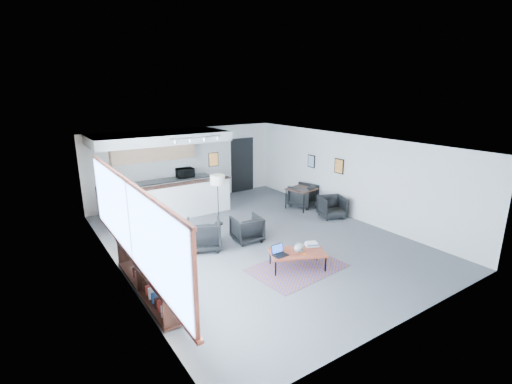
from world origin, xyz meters
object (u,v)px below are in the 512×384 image
microwave (185,172)px  dining_table (301,190)px  floor_lamp (218,182)px  armchair_right (247,228)px  dining_chair_far (303,196)px  coffee_table (297,253)px  armchair_left (204,233)px  book_stack (312,244)px  ceramic_pot (299,248)px  laptop (279,252)px  dining_chair_near (332,208)px

microwave → dining_table: bearing=-40.6°
floor_lamp → armchair_right: bearing=-89.1°
armchair_right → dining_chair_far: armchair_right is taller
armchair_right → dining_table: armchair_right is taller
coffee_table → armchair_left: size_ratio=1.65×
book_stack → dining_chair_far: dining_chair_far is taller
ceramic_pot → armchair_right: size_ratio=0.32×
armchair_right → laptop: bearing=86.7°
armchair_right → dining_table: size_ratio=0.76×
armchair_left → dining_chair_near: armchair_left is taller
armchair_left → floor_lamp: bearing=-104.9°
dining_chair_near → coffee_table: bearing=-127.9°
laptop → microwave: microwave is taller
book_stack → dining_chair_far: size_ratio=0.51×
coffee_table → armchair_right: (-0.11, 1.95, 0.00)m
dining_table → dining_chair_near: (0.21, -1.25, -0.31)m
ceramic_pot → dining_table: bearing=48.9°
ceramic_pot → dining_chair_far: dining_chair_far is taller
coffee_table → ceramic_pot: bearing=-68.5°
floor_lamp → microwave: (0.07, 2.55, -0.19)m
armchair_right → book_stack: bearing=114.5°
dining_table → microwave: (-2.98, 2.77, 0.49)m
armchair_left → coffee_table: bearing=145.9°
armchair_left → dining_chair_near: bearing=-156.3°
armchair_left → armchair_right: bearing=-163.6°
ceramic_pot → dining_chair_far: 4.69m
laptop → armchair_left: armchair_left is taller
armchair_left → armchair_right: (1.17, -0.17, -0.05)m
dining_table → dining_chair_far: size_ratio=1.38×
dining_chair_far → floor_lamp: bearing=-22.3°
armchair_right → floor_lamp: floor_lamp is taller
laptop → ceramic_pot: (0.44, -0.17, 0.05)m
dining_chair_far → laptop: bearing=21.9°
laptop → armchair_right: 1.87m
coffee_table → dining_chair_far: bearing=71.5°
ceramic_pot → microwave: size_ratio=0.41×
dining_table → microwave: size_ratio=1.70×
coffee_table → floor_lamp: 3.63m
ceramic_pot → dining_chair_far: (3.13, 3.49, -0.16)m
armchair_right → dining_table: (3.02, 1.33, 0.26)m
floor_lamp → ceramic_pot: bearing=-87.9°
armchair_left → armchair_right: 1.19m
book_stack → dining_table: dining_table is taller
armchair_left → floor_lamp: floor_lamp is taller
ceramic_pot → armchair_left: bearing=120.3°
coffee_table → armchair_right: size_ratio=1.86×
ceramic_pot → microwave: (-0.06, 6.11, 0.61)m
book_stack → armchair_left: armchair_left is taller
dining_table → armchair_left: bearing=-164.6°
ceramic_pot → dining_table: (2.92, 3.35, 0.11)m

